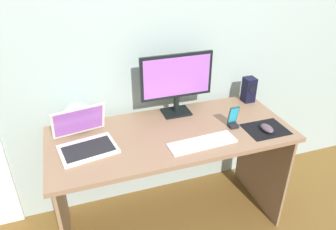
{
  "coord_description": "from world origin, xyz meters",
  "views": [
    {
      "loc": [
        -0.53,
        -1.52,
        1.77
      ],
      "look_at": [
        -0.03,
        -0.02,
        0.88
      ],
      "focal_mm": 33.99,
      "sensor_mm": 36.0,
      "label": 1
    }
  ],
  "objects": [
    {
      "name": "mouse",
      "position": [
        0.55,
        -0.17,
        0.77
      ],
      "size": [
        0.06,
        0.1,
        0.04
      ],
      "primitive_type": "ellipsoid",
      "rotation": [
        0.0,
        0.0,
        0.04
      ],
      "color": "#524049",
      "rests_on": "mousepad"
    },
    {
      "name": "keyboard_external",
      "position": [
        0.13,
        -0.17,
        0.75
      ],
      "size": [
        0.4,
        0.14,
        0.01
      ],
      "primitive_type": "cube",
      "rotation": [
        0.0,
        0.0,
        0.05
      ],
      "color": "white",
      "rests_on": "desk"
    },
    {
      "name": "laptop",
      "position": [
        -0.5,
        0.02,
        0.79
      ],
      "size": [
        0.34,
        0.33,
        0.21
      ],
      "color": "silver",
      "rests_on": "desk"
    },
    {
      "name": "ground_plane",
      "position": [
        0.0,
        0.0,
        0.0
      ],
      "size": [
        8.0,
        8.0,
        0.0
      ],
      "primitive_type": "plane",
      "color": "brown"
    },
    {
      "name": "phone_in_dock",
      "position": [
        0.38,
        -0.06,
        0.79
      ],
      "size": [
        0.06,
        0.06,
        0.14
      ],
      "color": "black",
      "rests_on": "desk"
    },
    {
      "name": "monitor",
      "position": [
        0.11,
        0.22,
        0.98
      ],
      "size": [
        0.47,
        0.14,
        0.41
      ],
      "color": "black",
      "rests_on": "desk"
    },
    {
      "name": "wall_back",
      "position": [
        0.0,
        0.39,
        1.25
      ],
      "size": [
        6.0,
        0.04,
        2.5
      ],
      "primitive_type": "cube",
      "color": "#9EAFA9",
      "rests_on": "ground_plane"
    },
    {
      "name": "desk",
      "position": [
        0.0,
        0.0,
        0.59
      ],
      "size": [
        1.45,
        0.62,
        0.74
      ],
      "color": "#8D674C",
      "rests_on": "ground_plane"
    },
    {
      "name": "fishbowl",
      "position": [
        -0.52,
        0.23,
        0.83
      ],
      "size": [
        0.17,
        0.17,
        0.17
      ],
      "primitive_type": "sphere",
      "color": "silver",
      "rests_on": "desk"
    },
    {
      "name": "speaker_right",
      "position": [
        0.65,
        0.22,
        0.83
      ],
      "size": [
        0.08,
        0.08,
        0.18
      ],
      "color": "black",
      "rests_on": "desk"
    },
    {
      "name": "mousepad",
      "position": [
        0.56,
        -0.15,
        0.75
      ],
      "size": [
        0.25,
        0.2,
        0.0
      ],
      "primitive_type": "cube",
      "color": "black",
      "rests_on": "desk"
    }
  ]
}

